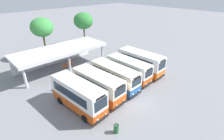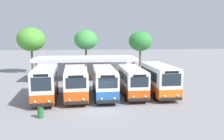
% 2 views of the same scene
% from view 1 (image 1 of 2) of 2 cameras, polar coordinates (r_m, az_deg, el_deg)
% --- Properties ---
extents(ground_plane, '(180.00, 180.00, 0.00)m').
position_cam_1_polar(ground_plane, '(21.21, 7.53, -10.39)').
color(ground_plane, gray).
extents(city_bus_nearest_orange, '(2.61, 7.46, 3.39)m').
position_cam_1_polar(city_bus_nearest_orange, '(19.37, -11.21, -7.94)').
color(city_bus_nearest_orange, black).
rests_on(city_bus_nearest_orange, ground).
extents(city_bus_second_in_row, '(2.70, 7.38, 3.18)m').
position_cam_1_polar(city_bus_second_in_row, '(21.06, -4.71, -4.75)').
color(city_bus_second_in_row, black).
rests_on(city_bus_second_in_row, ground).
extents(city_bus_middle_cream, '(2.39, 7.58, 3.13)m').
position_cam_1_polar(city_bus_middle_cream, '(22.96, 0.80, -1.90)').
color(city_bus_middle_cream, black).
rests_on(city_bus_middle_cream, ground).
extents(city_bus_fourth_amber, '(2.31, 7.15, 3.08)m').
position_cam_1_polar(city_bus_fourth_amber, '(25.05, 5.52, 0.46)').
color(city_bus_fourth_amber, black).
rests_on(city_bus_fourth_amber, ground).
extents(city_bus_fifth_blue, '(2.62, 7.62, 3.37)m').
position_cam_1_polar(city_bus_fifth_blue, '(27.27, 9.46, 2.78)').
color(city_bus_fifth_blue, black).
rests_on(city_bus_fifth_blue, ground).
extents(terminal_canopy, '(14.85, 5.84, 3.40)m').
position_cam_1_polar(terminal_canopy, '(29.96, -17.19, 5.80)').
color(terminal_canopy, silver).
rests_on(terminal_canopy, ground).
extents(waiting_chair_end_by_column, '(0.45, 0.45, 0.86)m').
position_cam_1_polar(waiting_chair_end_by_column, '(29.62, -15.44, 1.30)').
color(waiting_chair_end_by_column, slate).
rests_on(waiting_chair_end_by_column, ground).
extents(waiting_chair_second_from_end, '(0.45, 0.45, 0.86)m').
position_cam_1_polar(waiting_chair_second_from_end, '(29.94, -14.39, 1.70)').
color(waiting_chair_second_from_end, slate).
rests_on(waiting_chair_second_from_end, ground).
extents(waiting_chair_middle_seat, '(0.45, 0.45, 0.86)m').
position_cam_1_polar(waiting_chair_middle_seat, '(30.19, -13.26, 2.04)').
color(waiting_chair_middle_seat, slate).
rests_on(waiting_chair_middle_seat, ground).
extents(roadside_tree_behind_canopy, '(3.99, 3.99, 7.55)m').
position_cam_1_polar(roadside_tree_behind_canopy, '(33.86, -22.27, 12.95)').
color(roadside_tree_behind_canopy, brown).
rests_on(roadside_tree_behind_canopy, ground).
extents(roadside_tree_east_of_canopy, '(4.24, 4.24, 7.34)m').
position_cam_1_polar(roadside_tree_east_of_canopy, '(39.69, -9.49, 15.78)').
color(roadside_tree_east_of_canopy, brown).
rests_on(roadside_tree_east_of_canopy, ground).
extents(litter_bin_apron, '(0.49, 0.49, 0.90)m').
position_cam_1_polar(litter_bin_apron, '(17.13, 1.41, -18.90)').
color(litter_bin_apron, '#266633').
rests_on(litter_bin_apron, ground).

